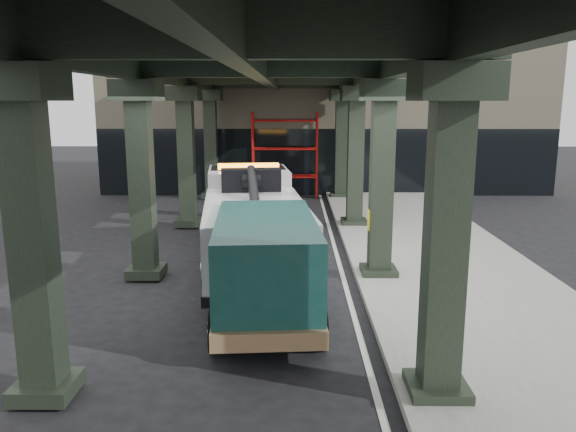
{
  "coord_description": "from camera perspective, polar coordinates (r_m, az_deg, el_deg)",
  "views": [
    {
      "loc": [
        0.4,
        -11.89,
        4.5
      ],
      "look_at": [
        0.27,
        1.73,
        1.7
      ],
      "focal_mm": 35.0,
      "sensor_mm": 36.0,
      "label": 1
    }
  ],
  "objects": [
    {
      "name": "ground",
      "position": [
        12.72,
        -1.3,
        -9.1
      ],
      "size": [
        90.0,
        90.0,
        0.0
      ],
      "primitive_type": "plane",
      "color": "black",
      "rests_on": "ground"
    },
    {
      "name": "sidewalk",
      "position": [
        15.14,
        16.32,
        -5.85
      ],
      "size": [
        5.0,
        40.0,
        0.15
      ],
      "primitive_type": "cube",
      "color": "gray",
      "rests_on": "ground"
    },
    {
      "name": "lane_stripe",
      "position": [
        14.66,
        5.65,
        -6.29
      ],
      "size": [
        0.12,
        38.0,
        0.01
      ],
      "primitive_type": "cube",
      "color": "silver",
      "rests_on": "ground"
    },
    {
      "name": "viaduct",
      "position": [
        13.95,
        -2.84,
        15.56
      ],
      "size": [
        7.4,
        32.0,
        6.4
      ],
      "color": "black",
      "rests_on": "ground"
    },
    {
      "name": "building",
      "position": [
        31.93,
        3.48,
        10.7
      ],
      "size": [
        22.0,
        10.0,
        8.0
      ],
      "primitive_type": "cube",
      "color": "#C6B793",
      "rests_on": "ground"
    },
    {
      "name": "scaffolding",
      "position": [
        26.64,
        -0.32,
        6.47
      ],
      "size": [
        3.08,
        0.88,
        4.0
      ],
      "color": "red",
      "rests_on": "ground"
    },
    {
      "name": "tow_truck",
      "position": [
        15.28,
        -3.67,
        -0.24
      ],
      "size": [
        3.35,
        8.75,
        2.8
      ],
      "rotation": [
        0.0,
        0.0,
        0.12
      ],
      "color": "black",
      "rests_on": "ground"
    },
    {
      "name": "towed_van",
      "position": [
        11.81,
        -2.3,
        -4.75
      ],
      "size": [
        2.49,
        5.51,
        2.18
      ],
      "rotation": [
        0.0,
        0.0,
        0.07
      ],
      "color": "#113E39",
      "rests_on": "ground"
    }
  ]
}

